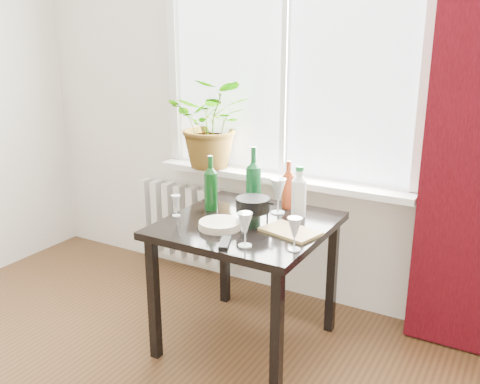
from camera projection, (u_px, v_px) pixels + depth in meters
The scene contains 19 objects.
window at pixel (287, 52), 3.22m from camera, with size 1.72×0.08×1.62m.
windowsill at pixel (279, 178), 3.39m from camera, with size 1.72×0.20×0.04m.
curtain at pixel (479, 119), 2.69m from camera, with size 0.50×0.12×2.56m.
radiator at pixel (187, 222), 3.90m from camera, with size 0.80×0.10×0.55m.
table at pixel (247, 238), 2.89m from camera, with size 0.85×0.85×0.74m.
potted_plant at pixel (213, 123), 3.50m from camera, with size 0.53×0.46×0.59m, color #407A20.
wine_bottle_left at pixel (211, 183), 3.02m from camera, with size 0.08×0.08×0.32m, color #0B3A11, non-canonical shape.
wine_bottle_right at pixel (254, 178), 3.01m from camera, with size 0.09×0.09×0.37m, color #0D481F, non-canonical shape.
bottle_amber at pixel (288, 184), 3.05m from camera, with size 0.07×0.07×0.28m, color maroon, non-canonical shape.
cleaning_bottle at pixel (299, 191), 2.92m from camera, with size 0.08×0.08×0.28m, color white, non-canonical shape.
wineglass_front_right at pixel (245, 229), 2.52m from camera, with size 0.07×0.07×0.17m, color silver, non-canonical shape.
wineglass_far_right at pixel (295, 234), 2.48m from camera, with size 0.07×0.07×0.16m, color silver, non-canonical shape.
wineglass_back_center at pixel (278, 195), 2.98m from camera, with size 0.09×0.09×0.21m, color silver, non-canonical shape.
wineglass_back_left at pixel (254, 192), 3.09m from camera, with size 0.07×0.07×0.18m, color silver, non-canonical shape.
wineglass_front_left at pixel (176, 206), 2.94m from camera, with size 0.05×0.05×0.12m, color silver, non-canonical shape.
plate_stack at pixel (220, 225), 2.77m from camera, with size 0.23×0.23×0.04m, color beige.
fondue_pot at pixel (253, 211), 2.83m from camera, with size 0.21×0.18×0.14m, color black, non-canonical shape.
tv_remote at pixel (225, 243), 2.57m from camera, with size 0.04×0.15×0.02m, color black.
cutting_board at pixel (290, 231), 2.71m from camera, with size 0.28×0.18×0.02m, color #AB8F4D.
Camera 1 is at (1.41, -0.81, 1.73)m, focal length 40.00 mm.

